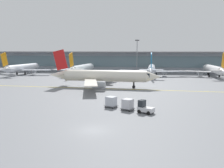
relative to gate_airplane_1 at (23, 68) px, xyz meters
name	(u,v)px	position (x,y,z in m)	size (l,w,h in m)	color
ground_plane	(93,130)	(45.61, -66.28, -2.82)	(400.00, 400.00, 0.00)	slate
taxiway_centreline_stripe	(104,89)	(40.83, -32.56, -2.82)	(110.00, 0.36, 0.01)	yellow
terminal_concourse	(134,61)	(45.61, 21.47, 2.09)	(202.28, 11.00, 9.60)	#8C939E
gate_airplane_1	(23,68)	(0.00, 0.00, 0.00)	(26.35, 28.46, 9.42)	silver
gate_airplane_2	(82,68)	(25.78, 0.99, 0.00)	(26.34, 28.46, 9.42)	white
gate_airplane_3	(151,69)	(53.81, 1.46, 0.00)	(26.45, 28.40, 9.42)	silver
gate_airplane_4	(213,69)	(77.48, 2.65, 0.00)	(26.45, 28.39, 9.42)	white
taxiing_regional_jet	(104,76)	(40.43, -30.54, 0.31)	(31.50, 29.31, 10.44)	silver
baggage_tug	(145,108)	(52.06, -56.71, -1.93)	(2.95, 2.51, 2.10)	silver
cargo_dolly_lead	(128,104)	(49.14, -55.17, -1.77)	(2.60, 2.40, 1.94)	#595B60
cargo_dolly_trailing	(111,102)	(46.03, -53.53, -1.77)	(2.60, 2.40, 1.94)	#595B60
apron_light_mast_1	(137,55)	(47.48, 12.87, 5.24)	(1.80, 0.36, 14.75)	gray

